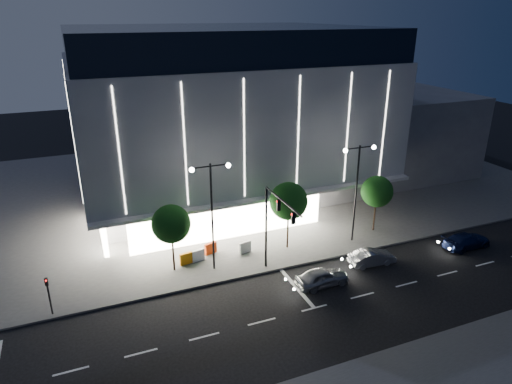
{
  "coord_description": "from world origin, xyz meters",
  "views": [
    {
      "loc": [
        -11.87,
        -24.71,
        19.38
      ],
      "look_at": [
        1.79,
        8.85,
        5.0
      ],
      "focal_mm": 32.0,
      "sensor_mm": 36.0,
      "label": 1
    }
  ],
  "objects": [
    {
      "name": "street_lamp_west",
      "position": [
        -3.0,
        6.0,
        5.96
      ],
      "size": [
        3.16,
        0.36,
        9.0
      ],
      "color": "black",
      "rests_on": "ground"
    },
    {
      "name": "tree_mid",
      "position": [
        4.03,
        7.02,
        4.33
      ],
      "size": [
        3.25,
        3.25,
        6.15
      ],
      "color": "black",
      "rests_on": "ground"
    },
    {
      "name": "museum",
      "position": [
        2.98,
        22.31,
        9.27
      ],
      "size": [
        30.0,
        25.8,
        18.0
      ],
      "color": "#4C4C51",
      "rests_on": "ground"
    },
    {
      "name": "street_lamp_east",
      "position": [
        10.0,
        6.0,
        5.96
      ],
      "size": [
        3.16,
        0.36,
        9.0
      ],
      "color": "black",
      "rests_on": "ground"
    },
    {
      "name": "tree_right",
      "position": [
        13.03,
        7.02,
        3.88
      ],
      "size": [
        2.91,
        2.91,
        5.51
      ],
      "color": "black",
      "rests_on": "ground"
    },
    {
      "name": "barrier_a",
      "position": [
        -2.53,
        8.45,
        0.65
      ],
      "size": [
        1.12,
        0.57,
        1.0
      ],
      "primitive_type": "cube",
      "rotation": [
        0.0,
        0.0,
        0.31
      ],
      "color": "red",
      "rests_on": "sidewalk_museum"
    },
    {
      "name": "barrier_b",
      "position": [
        -3.85,
        7.68,
        0.65
      ],
      "size": [
        1.13,
        0.45,
        1.0
      ],
      "primitive_type": "cube",
      "rotation": [
        0.0,
        0.0,
        0.18
      ],
      "color": "white",
      "rests_on": "sidewalk_museum"
    },
    {
      "name": "ped_signal_far",
      "position": [
        -15.0,
        4.5,
        1.89
      ],
      "size": [
        0.22,
        0.24,
        3.0
      ],
      "color": "black",
      "rests_on": "ground"
    },
    {
      "name": "barrier_d",
      "position": [
        0.24,
        7.53,
        0.65
      ],
      "size": [
        1.13,
        0.48,
        1.0
      ],
      "primitive_type": "cube",
      "rotation": [
        0.0,
        0.0,
        0.22
      ],
      "color": "silver",
      "rests_on": "sidewalk_museum"
    },
    {
      "name": "sidewalk_museum",
      "position": [
        5.0,
        24.0,
        0.07
      ],
      "size": [
        70.0,
        40.0,
        0.15
      ],
      "primitive_type": "cube",
      "color": "#474747",
      "rests_on": "ground"
    },
    {
      "name": "annex_building",
      "position": [
        26.0,
        24.0,
        5.0
      ],
      "size": [
        16.0,
        20.0,
        10.0
      ],
      "primitive_type": "cube",
      "color": "#4C4C51",
      "rests_on": "ground"
    },
    {
      "name": "barrier_c",
      "position": [
        -4.87,
        7.53,
        0.65
      ],
      "size": [
        1.13,
        0.44,
        1.0
      ],
      "primitive_type": "cube",
      "rotation": [
        0.0,
        0.0,
        0.18
      ],
      "color": "orange",
      "rests_on": "sidewalk_museum"
    },
    {
      "name": "car_third",
      "position": [
        18.66,
        1.27,
        0.67
      ],
      "size": [
        4.65,
        2.02,
        1.33
      ],
      "primitive_type": "imported",
      "rotation": [
        0.0,
        0.0,
        1.6
      ],
      "color": "#111B42",
      "rests_on": "ground"
    },
    {
      "name": "car_second",
      "position": [
        9.24,
        1.97,
        0.64
      ],
      "size": [
        3.98,
        1.62,
        1.29
      ],
      "primitive_type": "imported",
      "rotation": [
        0.0,
        0.0,
        1.5
      ],
      "color": "#9A9BA1",
      "rests_on": "ground"
    },
    {
      "name": "ground",
      "position": [
        0.0,
        0.0,
        0.0
      ],
      "size": [
        160.0,
        160.0,
        0.0
      ],
      "primitive_type": "plane",
      "color": "black",
      "rests_on": "ground"
    },
    {
      "name": "tree_left",
      "position": [
        -5.97,
        7.02,
        4.03
      ],
      "size": [
        3.02,
        3.02,
        5.72
      ],
      "color": "black",
      "rests_on": "ground"
    },
    {
      "name": "car_lead",
      "position": [
        3.91,
        0.81,
        0.71
      ],
      "size": [
        4.21,
        1.8,
        1.42
      ],
      "primitive_type": "imported",
      "rotation": [
        0.0,
        0.0,
        1.6
      ],
      "color": "gray",
      "rests_on": "ground"
    },
    {
      "name": "traffic_mast",
      "position": [
        1.0,
        3.34,
        5.03
      ],
      "size": [
        0.33,
        5.89,
        7.07
      ],
      "color": "black",
      "rests_on": "ground"
    }
  ]
}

